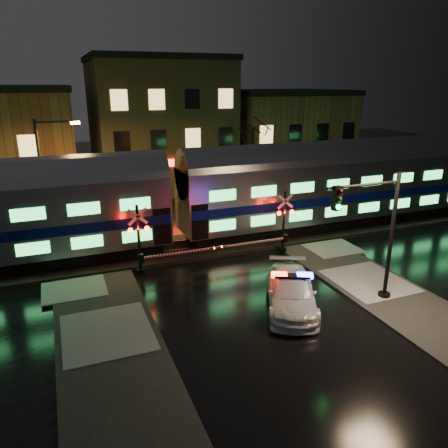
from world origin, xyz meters
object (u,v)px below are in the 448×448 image
(traffic_light, at_px, (375,237))
(streetlight, at_px, (46,174))
(police_car, at_px, (291,292))
(crossing_signal_left, at_px, (147,246))
(crossing_signal_right, at_px, (279,229))

(traffic_light, bearing_deg, streetlight, 122.56)
(police_car, relative_size, streetlight, 0.73)
(crossing_signal_left, relative_size, streetlight, 0.70)
(crossing_signal_left, distance_m, traffic_light, 11.35)
(police_car, distance_m, streetlight, 16.45)
(police_car, bearing_deg, streetlight, 152.54)
(crossing_signal_right, bearing_deg, traffic_light, -81.77)
(traffic_light, xyz_separation_m, streetlight, (-13.35, 13.64, 1.23))
(police_car, relative_size, crossing_signal_right, 1.06)
(crossing_signal_left, relative_size, traffic_light, 0.89)
(crossing_signal_right, height_order, traffic_light, traffic_light)
(crossing_signal_left, height_order, traffic_light, traffic_light)
(police_car, bearing_deg, traffic_light, 9.91)
(crossing_signal_left, xyz_separation_m, streetlight, (-4.53, 6.70, 2.88))
(traffic_light, relative_size, streetlight, 0.79)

